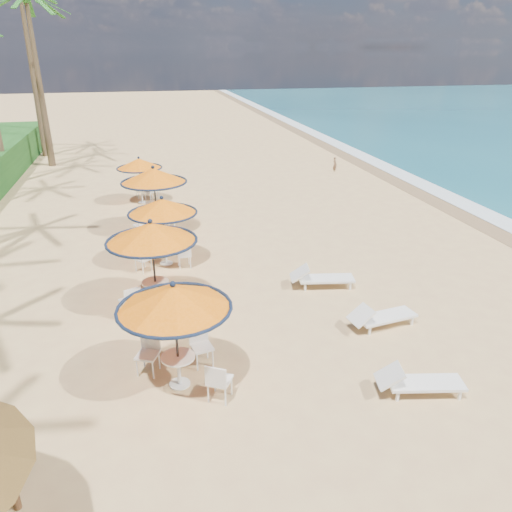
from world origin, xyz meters
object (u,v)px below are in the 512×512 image
(station_3, at_px, (154,184))
(lounger_near, at_px, (417,381))
(station_0, at_px, (176,310))
(station_4, at_px, (141,169))
(lounger_mid, at_px, (380,316))
(station_1, at_px, (152,241))
(lounger_far, at_px, (320,277))
(station_2, at_px, (163,215))

(station_3, distance_m, lounger_near, 12.58)
(station_0, relative_size, station_3, 0.94)
(station_4, height_order, lounger_mid, station_4)
(station_0, xyz_separation_m, station_1, (-0.36, 3.68, 0.15))
(station_4, xyz_separation_m, lounger_mid, (5.80, -13.12, -1.28))
(station_0, height_order, lounger_mid, station_0)
(station_1, relative_size, station_3, 0.98)
(station_0, distance_m, station_1, 3.70)
(station_4, xyz_separation_m, lounger_far, (5.07, -10.53, -1.27))
(station_2, xyz_separation_m, station_4, (-0.59, 7.67, -0.14))
(lounger_mid, bearing_deg, station_1, 147.70)
(station_1, bearing_deg, lounger_near, -44.86)
(station_0, bearing_deg, station_3, 90.34)
(station_0, height_order, station_1, station_1)
(station_2, height_order, lounger_mid, station_2)
(station_3, height_order, lounger_far, station_3)
(station_1, height_order, lounger_mid, station_1)
(station_2, relative_size, lounger_near, 1.24)
(station_0, distance_m, lounger_mid, 5.64)
(station_2, height_order, station_4, station_2)
(station_3, bearing_deg, lounger_far, -53.26)
(lounger_mid, bearing_deg, lounger_far, 96.84)
(station_2, xyz_separation_m, lounger_mid, (5.21, -5.45, -1.43))
(station_0, xyz_separation_m, station_2, (0.08, 6.69, -0.08))
(station_2, xyz_separation_m, lounger_far, (4.47, -2.86, -1.41))
(station_3, bearing_deg, lounger_near, -67.01)
(station_4, relative_size, lounger_far, 1.08)
(station_1, distance_m, station_3, 6.34)
(station_0, relative_size, station_1, 0.96)
(station_0, height_order, lounger_far, station_0)
(lounger_near, bearing_deg, station_3, 124.34)
(station_2, relative_size, lounger_far, 1.18)
(station_4, distance_m, lounger_far, 11.75)
(station_2, height_order, lounger_far, station_2)
(station_1, bearing_deg, station_3, 87.33)
(station_1, relative_size, lounger_mid, 1.34)
(station_0, height_order, lounger_near, station_0)
(station_3, bearing_deg, station_4, 95.93)
(lounger_near, bearing_deg, station_2, 131.47)
(station_2, distance_m, station_4, 7.70)
(station_1, bearing_deg, station_4, 90.84)
(station_0, bearing_deg, lounger_far, 40.10)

